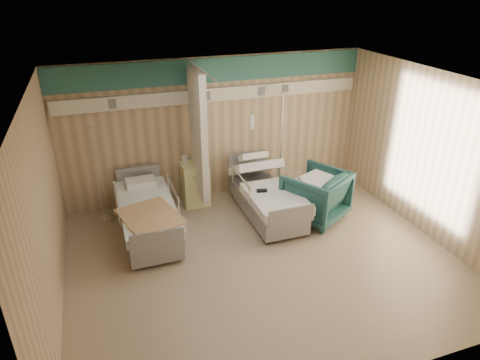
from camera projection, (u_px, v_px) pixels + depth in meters
name	position (u px, v px, depth m)	size (l,w,h in m)	color
ground	(262.00, 260.00, 6.87)	(6.00, 5.00, 0.00)	#9E846D
room_walls	(257.00, 146.00, 6.27)	(6.04, 5.04, 2.82)	tan
bed_right	(267.00, 200.00, 8.02)	(1.00, 2.16, 0.63)	silver
bed_left	(148.00, 220.00, 7.37)	(1.00, 2.16, 0.63)	silver
bedside_cabinet	(195.00, 184.00, 8.40)	(0.50, 0.48, 0.85)	#EEEB95
visitor_armchair	(315.00, 195.00, 7.87)	(1.00, 1.03, 0.94)	#1E4D4B
waffle_blanket	(318.00, 171.00, 7.64)	(0.61, 0.54, 0.07)	silver
iv_stand_right	(280.00, 172.00, 8.89)	(0.38, 0.38, 2.11)	silver
iv_stand_left	(103.00, 201.00, 7.86)	(0.33, 0.33, 1.84)	silver
call_remote	(262.00, 191.00, 7.64)	(0.19, 0.08, 0.04)	black
tan_blanket	(150.00, 216.00, 6.83)	(0.82, 1.04, 0.04)	tan
toiletry_bag	(201.00, 161.00, 8.18)	(0.25, 0.16, 0.13)	black
white_cup	(184.00, 159.00, 8.24)	(0.10, 0.10, 0.14)	white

